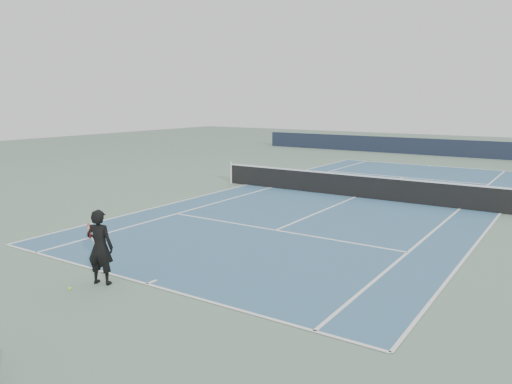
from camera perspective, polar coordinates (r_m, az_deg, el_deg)
The scene contains 6 objects.
ground at distance 21.14m, azimuth 11.29°, elevation -0.60°, with size 80.00×80.00×0.00m, color slate.
court_surface at distance 21.14m, azimuth 11.29°, elevation -0.58°, with size 10.97×23.77×0.01m, color #386385.
tennis_net at distance 21.05m, azimuth 11.34°, elevation 0.75°, with size 12.90×0.10×1.07m.
windscreen_far at distance 38.09m, azimuth 21.63°, elevation 4.68°, with size 30.00×0.25×1.20m, color black.
tennis_player at distance 11.48m, azimuth -17.40°, elevation -6.01°, with size 0.82×0.63×1.68m.
tennis_ball at distance 11.57m, azimuth -20.52°, elevation -10.28°, with size 0.07×0.07×0.07m, color #BEE82F.
Camera 1 is at (7.75, -19.25, 4.02)m, focal length 35.00 mm.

